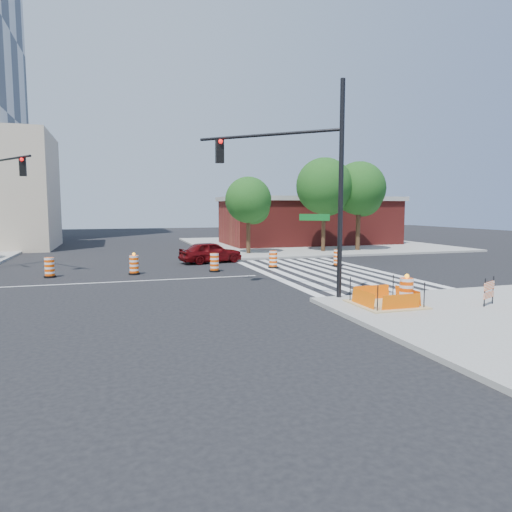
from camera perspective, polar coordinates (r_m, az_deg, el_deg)
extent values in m
plane|color=black|center=(22.93, -17.08, -3.13)|extent=(120.00, 120.00, 0.00)
cube|color=gray|center=(44.61, 6.55, 1.52)|extent=(22.00, 22.00, 0.15)
cube|color=silver|center=(24.23, 1.71, -2.37)|extent=(0.45, 13.50, 0.01)
cube|color=silver|center=(24.54, 3.70, -2.28)|extent=(0.45, 13.50, 0.01)
cube|color=silver|center=(24.87, 5.63, -2.18)|extent=(0.45, 13.50, 0.01)
cube|color=silver|center=(25.23, 7.52, -2.09)|extent=(0.45, 13.50, 0.01)
cube|color=silver|center=(25.62, 9.35, -1.99)|extent=(0.45, 13.50, 0.01)
cube|color=silver|center=(26.04, 11.12, -1.90)|extent=(0.45, 13.50, 0.01)
cube|color=silver|center=(26.47, 12.83, -1.81)|extent=(0.45, 13.50, 0.01)
cube|color=silver|center=(26.93, 14.49, -1.72)|extent=(0.45, 13.50, 0.01)
cube|color=silver|center=(22.93, -17.08, -3.12)|extent=(14.00, 0.12, 0.01)
cube|color=tan|center=(16.71, 15.88, -5.82)|extent=(2.20, 2.20, 0.05)
cube|color=#F76104|center=(15.94, 17.69, -5.53)|extent=(1.44, 0.02, 0.55)
cube|color=#F76104|center=(17.41, 14.28, -4.47)|extent=(1.44, 0.02, 0.55)
cube|color=#F76104|center=(16.20, 13.23, -5.22)|extent=(0.02, 1.44, 0.55)
cube|color=#F76104|center=(17.17, 18.43, -4.74)|extent=(0.02, 1.44, 0.55)
cylinder|color=black|center=(15.41, 14.95, -5.18)|extent=(0.04, 0.04, 0.90)
cylinder|color=black|center=(16.43, 20.29, -4.66)|extent=(0.04, 0.04, 0.90)
cylinder|color=black|center=(16.93, 11.70, -4.10)|extent=(0.04, 0.04, 0.90)
cylinder|color=black|center=(17.86, 16.76, -3.71)|extent=(0.04, 0.04, 0.90)
cube|color=maroon|center=(44.50, 6.58, 4.12)|extent=(16.00, 8.00, 4.20)
cube|color=gray|center=(44.48, 6.62, 7.08)|extent=(16.50, 8.50, 0.40)
imported|color=#550709|center=(29.69, -5.68, 0.48)|extent=(4.34, 2.53, 1.39)
cylinder|color=black|center=(17.46, 10.55, 8.07)|extent=(0.18, 0.18, 8.09)
cylinder|color=black|center=(18.66, 1.31, 14.89)|extent=(4.58, 4.16, 0.12)
cube|color=black|center=(19.53, -4.56, 12.98)|extent=(0.32, 0.28, 1.01)
sphere|color=#FF0C0C|center=(19.40, -4.45, 14.08)|extent=(0.18, 0.18, 0.18)
cube|color=#0C591E|center=(17.73, 7.31, 4.82)|extent=(0.93, 0.84, 0.25)
cylinder|color=black|center=(28.33, -28.87, 10.51)|extent=(3.29, 4.88, 0.12)
cube|color=black|center=(26.43, -27.14, 9.92)|extent=(0.31, 0.27, 0.96)
sphere|color=#FF0C0C|center=(26.29, -27.24, 10.68)|extent=(0.17, 0.17, 0.17)
cylinder|color=black|center=(16.65, 18.23, -5.85)|extent=(0.58, 0.58, 0.10)
cylinder|color=#FF4E05|center=(16.56, 18.28, -4.22)|extent=(0.46, 0.46, 0.92)
sphere|color=#FF990C|center=(16.48, 18.34, -2.41)|extent=(0.15, 0.15, 0.15)
cube|color=#FF4E05|center=(17.84, 27.14, -3.33)|extent=(0.78, 0.40, 0.28)
cube|color=#FF4E05|center=(17.89, 27.09, -4.33)|extent=(0.78, 0.40, 0.22)
cylinder|color=black|center=(17.52, 26.68, -4.13)|extent=(0.04, 0.04, 0.99)
cylinder|color=black|center=(18.22, 27.51, -3.80)|extent=(0.04, 0.04, 0.99)
cylinder|color=#382314|center=(34.30, -0.96, 3.18)|extent=(0.30, 0.30, 3.69)
sphere|color=#133F12|center=(34.26, -0.97, 7.03)|extent=(3.46, 3.46, 3.46)
sphere|color=#133F12|center=(34.66, -0.35, 6.07)|extent=(2.54, 2.54, 2.54)
sphere|color=#133F12|center=(33.97, -1.49, 6.46)|extent=(2.31, 2.31, 2.31)
cylinder|color=#382314|center=(36.35, 8.44, 4.05)|extent=(0.31, 0.31, 4.68)
sphere|color=#133F12|center=(36.37, 8.51, 8.66)|extent=(4.39, 4.39, 4.39)
sphere|color=#133F12|center=(36.81, 8.97, 7.48)|extent=(3.22, 3.22, 3.22)
sphere|color=#133F12|center=(36.01, 8.08, 8.00)|extent=(2.92, 2.92, 2.92)
cylinder|color=#382314|center=(37.83, 12.65, 3.95)|extent=(0.36, 0.36, 4.55)
sphere|color=#133F12|center=(37.85, 12.75, 8.26)|extent=(4.27, 4.27, 4.27)
sphere|color=#133F12|center=(38.39, 13.19, 7.16)|extent=(3.13, 3.13, 3.13)
sphere|color=#133F12|center=(37.42, 12.31, 7.65)|extent=(2.85, 2.85, 2.85)
cylinder|color=black|center=(25.63, -24.35, -2.35)|extent=(0.60, 0.60, 0.10)
cylinder|color=#FF4E05|center=(25.57, -24.40, -1.24)|extent=(0.48, 0.48, 0.95)
cylinder|color=black|center=(25.25, -14.97, -2.13)|extent=(0.60, 0.60, 0.10)
cylinder|color=#FF4E05|center=(25.18, -15.00, -1.01)|extent=(0.48, 0.48, 0.95)
sphere|color=#FF990C|center=(25.12, -15.03, 0.24)|extent=(0.16, 0.16, 0.16)
cylinder|color=black|center=(25.57, -5.21, -1.85)|extent=(0.60, 0.60, 0.10)
cylinder|color=#FF4E05|center=(25.50, -5.22, -0.74)|extent=(0.48, 0.48, 0.95)
cylinder|color=black|center=(27.00, 2.15, -1.41)|extent=(0.60, 0.60, 0.10)
cylinder|color=#FF4E05|center=(26.94, 2.16, -0.36)|extent=(0.48, 0.48, 0.95)
cylinder|color=black|center=(28.26, 10.14, -1.17)|extent=(0.60, 0.60, 0.10)
cylinder|color=#FF4E05|center=(28.20, 10.16, -0.17)|extent=(0.48, 0.48, 0.95)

